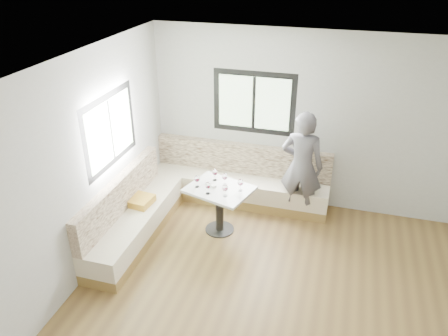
{
  "coord_description": "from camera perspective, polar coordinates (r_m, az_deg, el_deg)",
  "views": [
    {
      "loc": [
        0.45,
        -3.81,
        3.89
      ],
      "look_at": [
        -1.08,
        1.45,
        1.01
      ],
      "focal_mm": 35.0,
      "sensor_mm": 36.0,
      "label": 1
    }
  ],
  "objects": [
    {
      "name": "room",
      "position": [
        4.64,
        7.18,
        -4.78
      ],
      "size": [
        5.01,
        5.01,
        2.81
      ],
      "color": "brown",
      "rests_on": "ground"
    },
    {
      "name": "banquette",
      "position": [
        6.82,
        -3.68,
        -3.8
      ],
      "size": [
        2.9,
        2.8,
        0.95
      ],
      "color": "olive",
      "rests_on": "ground"
    },
    {
      "name": "table",
      "position": [
        6.35,
        -0.59,
        -4.07
      ],
      "size": [
        1.04,
        0.91,
        0.73
      ],
      "rotation": [
        0.0,
        0.0,
        -0.29
      ],
      "color": "black",
      "rests_on": "ground"
    },
    {
      "name": "person",
      "position": [
        6.63,
        10.12,
        0.19
      ],
      "size": [
        0.66,
        0.46,
        1.75
      ],
      "primitive_type": "imported",
      "rotation": [
        0.0,
        0.0,
        3.08
      ],
      "color": "#545158",
      "rests_on": "ground"
    },
    {
      "name": "olive_ramekin",
      "position": [
        6.28,
        -1.36,
        -2.34
      ],
      "size": [
        0.09,
        0.09,
        0.03
      ],
      "color": "white",
      "rests_on": "table"
    },
    {
      "name": "wine_glass_a",
      "position": [
        6.24,
        -3.55,
        -1.45
      ],
      "size": [
        0.08,
        0.08,
        0.18
      ],
      "color": "white",
      "rests_on": "table"
    },
    {
      "name": "wine_glass_b",
      "position": [
        6.07,
        -2.14,
        -2.33
      ],
      "size": [
        0.08,
        0.08,
        0.18
      ],
      "color": "white",
      "rests_on": "table"
    },
    {
      "name": "wine_glass_c",
      "position": [
        6.01,
        0.14,
        -2.64
      ],
      "size": [
        0.08,
        0.08,
        0.18
      ],
      "color": "white",
      "rests_on": "table"
    },
    {
      "name": "wine_glass_d",
      "position": [
        6.28,
        0.1,
        -1.17
      ],
      "size": [
        0.08,
        0.08,
        0.18
      ],
      "color": "white",
      "rests_on": "table"
    },
    {
      "name": "wine_glass_e",
      "position": [
        6.14,
        2.16,
        -1.94
      ],
      "size": [
        0.08,
        0.08,
        0.18
      ],
      "color": "white",
      "rests_on": "table"
    },
    {
      "name": "wine_glass_f",
      "position": [
        6.4,
        -1.21,
        -0.6
      ],
      "size": [
        0.08,
        0.08,
        0.18
      ],
      "color": "white",
      "rests_on": "table"
    }
  ]
}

